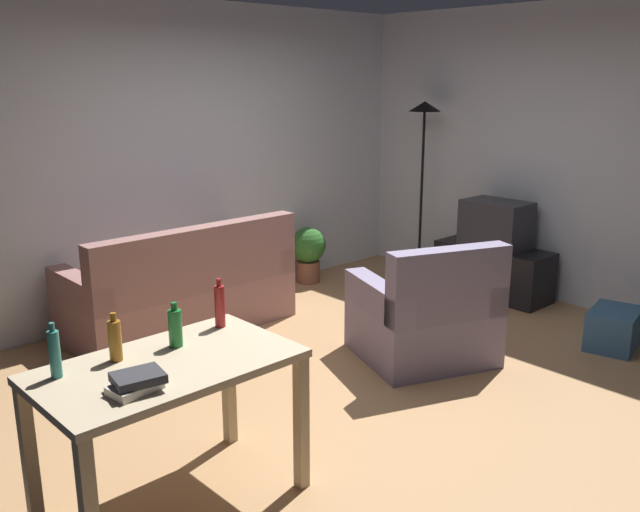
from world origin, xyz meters
The scene contains 16 objects.
ground_plane centered at (0.00, 0.00, -0.01)m, with size 5.20×4.40×0.02m, color tan.
wall_rear centered at (0.00, 2.20, 1.35)m, with size 5.20×0.10×2.70m, color silver.
wall_right centered at (2.60, 0.00, 1.35)m, with size 0.10×4.40×2.70m, color silver.
couch centered at (-0.44, 1.59, 0.31)m, with size 1.84×0.84×0.92m.
tv_stand centered at (2.25, 0.38, 0.24)m, with size 0.44×1.10×0.48m.
tv centered at (2.25, 0.38, 0.70)m, with size 0.41×0.60×0.44m.
torchiere_lamp centered at (2.25, 1.29, 1.41)m, with size 0.32×0.32×1.81m.
desk centered at (-1.76, -0.47, 0.65)m, with size 1.21×0.71×0.76m.
potted_plant centered at (1.22, 1.90, 0.33)m, with size 0.36×0.36×0.57m.
armchair centered at (0.56, -0.16, 0.32)m, with size 1.14×1.11×0.92m.
storage_box centered at (1.82, -1.01, 0.15)m, with size 0.48×0.34×0.30m, color #386084.
bottle_tall centered at (-2.20, -0.28, 0.87)m, with size 0.05×0.05×0.26m.
bottle_amber centered at (-1.92, -0.29, 0.86)m, with size 0.06×0.06×0.23m.
bottle_green centered at (-1.62, -0.32, 0.86)m, with size 0.07×0.07×0.23m.
bottle_red centered at (-1.31, -0.25, 0.88)m, with size 0.06×0.06×0.27m.
book_stack centered at (-2.01, -0.64, 0.80)m, with size 0.25×0.20×0.08m.
Camera 1 is at (-3.22, -3.10, 2.05)m, focal length 38.09 mm.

